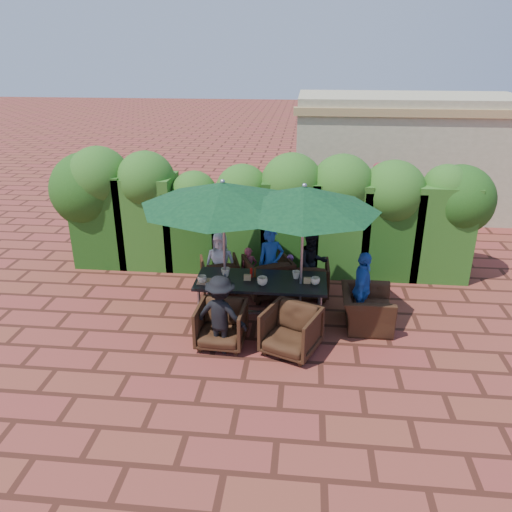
# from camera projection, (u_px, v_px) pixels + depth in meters

# --- Properties ---
(ground) EXTENTS (80.00, 80.00, 0.00)m
(ground) POSITION_uv_depth(u_px,v_px,m) (255.00, 322.00, 8.63)
(ground) COLOR brown
(ground) RESTS_ON ground
(dining_table) EXTENTS (2.21, 0.90, 0.75)m
(dining_table) POSITION_uv_depth(u_px,v_px,m) (261.00, 284.00, 8.46)
(dining_table) COLOR black
(dining_table) RESTS_ON ground
(umbrella_left) EXTENTS (2.72, 2.72, 2.46)m
(umbrella_left) POSITION_uv_depth(u_px,v_px,m) (223.00, 194.00, 7.98)
(umbrella_left) COLOR gray
(umbrella_left) RESTS_ON ground
(umbrella_right) EXTENTS (2.43, 2.43, 2.46)m
(umbrella_right) POSITION_uv_depth(u_px,v_px,m) (304.00, 199.00, 7.75)
(umbrella_right) COLOR gray
(umbrella_right) RESTS_ON ground
(chair_far_left) EXTENTS (0.85, 0.82, 0.72)m
(chair_far_left) POSITION_uv_depth(u_px,v_px,m) (220.00, 273.00, 9.65)
(chair_far_left) COLOR black
(chair_far_left) RESTS_ON ground
(chair_far_mid) EXTENTS (1.05, 1.03, 0.84)m
(chair_far_mid) POSITION_uv_depth(u_px,v_px,m) (268.00, 274.00, 9.43)
(chair_far_mid) COLOR black
(chair_far_mid) RESTS_ON ground
(chair_far_right) EXTENTS (0.74, 0.70, 0.75)m
(chair_far_right) POSITION_uv_depth(u_px,v_px,m) (309.00, 277.00, 9.44)
(chair_far_right) COLOR black
(chair_far_right) RESTS_ON ground
(chair_near_left) EXTENTS (0.78, 0.73, 0.77)m
(chair_near_left) POSITION_uv_depth(u_px,v_px,m) (221.00, 323.00, 7.84)
(chair_near_left) COLOR black
(chair_near_left) RESTS_ON ground
(chair_near_right) EXTENTS (1.00, 0.97, 0.80)m
(chair_near_right) POSITION_uv_depth(u_px,v_px,m) (291.00, 329.00, 7.64)
(chair_near_right) COLOR black
(chair_near_right) RESTS_ON ground
(chair_end_right) EXTENTS (0.64, 0.97, 0.84)m
(chair_end_right) POSITION_uv_depth(u_px,v_px,m) (367.00, 303.00, 8.36)
(chair_end_right) COLOR black
(chair_end_right) RESTS_ON ground
(adult_far_left) EXTENTS (0.59, 0.36, 1.19)m
(adult_far_left) POSITION_uv_depth(u_px,v_px,m) (220.00, 263.00, 9.51)
(adult_far_left) COLOR silver
(adult_far_left) RESTS_ON ground
(adult_far_mid) EXTENTS (0.58, 0.53, 1.34)m
(adult_far_mid) POSITION_uv_depth(u_px,v_px,m) (271.00, 263.00, 9.30)
(adult_far_mid) COLOR #2052AF
(adult_far_mid) RESTS_ON ground
(adult_far_right) EXTENTS (0.71, 0.59, 1.28)m
(adult_far_right) POSITION_uv_depth(u_px,v_px,m) (312.00, 264.00, 9.34)
(adult_far_right) COLOR black
(adult_far_right) RESTS_ON ground
(adult_near_left) EXTENTS (0.88, 0.55, 1.27)m
(adult_near_left) POSITION_uv_depth(u_px,v_px,m) (221.00, 314.00, 7.58)
(adult_near_left) COLOR black
(adult_near_left) RESTS_ON ground
(adult_end_right) EXTENTS (0.51, 0.83, 1.32)m
(adult_end_right) POSITION_uv_depth(u_px,v_px,m) (362.00, 289.00, 8.31)
(adult_end_right) COLOR #2052AF
(adult_end_right) RESTS_ON ground
(child_left) EXTENTS (0.37, 0.33, 0.87)m
(child_left) POSITION_uv_depth(u_px,v_px,m) (249.00, 269.00, 9.61)
(child_left) COLOR #CE485A
(child_left) RESTS_ON ground
(child_right) EXTENTS (0.33, 0.29, 0.78)m
(child_right) POSITION_uv_depth(u_px,v_px,m) (290.00, 274.00, 9.50)
(child_right) COLOR #A954B6
(child_right) RESTS_ON ground
(pedestrian_a) EXTENTS (1.76, 0.87, 1.80)m
(pedestrian_a) POSITION_uv_depth(u_px,v_px,m) (329.00, 203.00, 12.09)
(pedestrian_a) COLOR #248535
(pedestrian_a) RESTS_ON ground
(pedestrian_b) EXTENTS (1.05, 0.88, 1.88)m
(pedestrian_b) POSITION_uv_depth(u_px,v_px,m) (375.00, 201.00, 12.13)
(pedestrian_b) COLOR #CE485A
(pedestrian_b) RESTS_ON ground
(pedestrian_c) EXTENTS (1.01, 1.08, 1.59)m
(pedestrian_c) POSITION_uv_depth(u_px,v_px,m) (416.00, 209.00, 12.03)
(pedestrian_c) COLOR gray
(pedestrian_c) RESTS_ON ground
(cup_a) EXTENTS (0.15, 0.15, 0.12)m
(cup_a) POSITION_uv_depth(u_px,v_px,m) (202.00, 279.00, 8.32)
(cup_a) COLOR beige
(cup_a) RESTS_ON dining_table
(cup_b) EXTENTS (0.16, 0.16, 0.15)m
(cup_b) POSITION_uv_depth(u_px,v_px,m) (226.00, 272.00, 8.55)
(cup_b) COLOR beige
(cup_b) RESTS_ON dining_table
(cup_c) EXTENTS (0.18, 0.18, 0.14)m
(cup_c) POSITION_uv_depth(u_px,v_px,m) (262.00, 281.00, 8.24)
(cup_c) COLOR beige
(cup_c) RESTS_ON dining_table
(cup_d) EXTENTS (0.14, 0.14, 0.13)m
(cup_d) POSITION_uv_depth(u_px,v_px,m) (296.00, 275.00, 8.47)
(cup_d) COLOR beige
(cup_d) RESTS_ON dining_table
(cup_e) EXTENTS (0.15, 0.15, 0.12)m
(cup_e) POSITION_uv_depth(u_px,v_px,m) (315.00, 281.00, 8.26)
(cup_e) COLOR beige
(cup_e) RESTS_ON dining_table
(ketchup_bottle) EXTENTS (0.04, 0.04, 0.17)m
(ketchup_bottle) POSITION_uv_depth(u_px,v_px,m) (251.00, 273.00, 8.51)
(ketchup_bottle) COLOR #B20C0A
(ketchup_bottle) RESTS_ON dining_table
(sauce_bottle) EXTENTS (0.04, 0.04, 0.17)m
(sauce_bottle) POSITION_uv_depth(u_px,v_px,m) (255.00, 272.00, 8.51)
(sauce_bottle) COLOR #4C230C
(sauce_bottle) RESTS_ON dining_table
(serving_tray) EXTENTS (0.35, 0.25, 0.02)m
(serving_tray) POSITION_uv_depth(u_px,v_px,m) (208.00, 282.00, 8.36)
(serving_tray) COLOR #A67650
(serving_tray) RESTS_ON dining_table
(number_block_left) EXTENTS (0.12, 0.06, 0.10)m
(number_block_left) POSITION_uv_depth(u_px,v_px,m) (247.00, 277.00, 8.41)
(number_block_left) COLOR tan
(number_block_left) RESTS_ON dining_table
(number_block_right) EXTENTS (0.12, 0.06, 0.10)m
(number_block_right) POSITION_uv_depth(u_px,v_px,m) (307.00, 280.00, 8.31)
(number_block_right) COLOR tan
(number_block_right) RESTS_ON dining_table
(hedge_wall) EXTENTS (9.10, 1.60, 2.54)m
(hedge_wall) POSITION_uv_depth(u_px,v_px,m) (258.00, 206.00, 10.24)
(hedge_wall) COLOR #193C10
(hedge_wall) RESTS_ON ground
(building) EXTENTS (6.20, 3.08, 3.20)m
(building) POSITION_uv_depth(u_px,v_px,m) (404.00, 154.00, 14.09)
(building) COLOR #C2B690
(building) RESTS_ON ground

